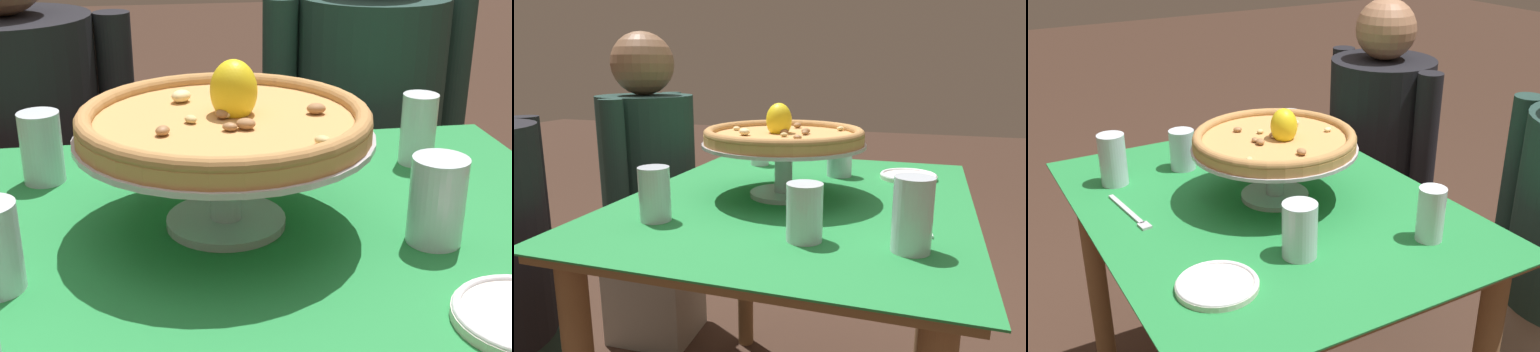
# 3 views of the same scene
# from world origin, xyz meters

# --- Properties ---
(dining_table) EXTENTS (1.07, 0.83, 0.76)m
(dining_table) POSITION_xyz_m (0.00, 0.00, 0.63)
(dining_table) COLOR olive
(dining_table) RESTS_ON ground
(pizza_stand) EXTENTS (0.41, 0.41, 0.14)m
(pizza_stand) POSITION_xyz_m (-0.02, 0.04, 0.86)
(pizza_stand) COLOR #B7B7C1
(pizza_stand) RESTS_ON dining_table
(pizza) EXTENTS (0.40, 0.40, 0.10)m
(pizza) POSITION_xyz_m (-0.01, 0.04, 0.92)
(pizza) COLOR tan
(pizza) RESTS_ON pizza_stand
(water_glass_front_left) EXTENTS (0.07, 0.07, 0.14)m
(water_glass_front_left) POSITION_xyz_m (-0.30, -0.28, 0.82)
(water_glass_front_left) COLOR silver
(water_glass_front_left) RESTS_ON dining_table
(water_glass_side_left) EXTENTS (0.07, 0.07, 0.11)m
(water_glass_side_left) POSITION_xyz_m (-0.31, -0.09, 0.81)
(water_glass_side_left) COLOR silver
(water_glass_side_left) RESTS_ON dining_table
(water_glass_side_right) EXTENTS (0.08, 0.08, 0.12)m
(water_glass_side_right) POSITION_xyz_m (0.26, -0.05, 0.81)
(water_glass_side_right) COLOR silver
(water_glass_side_right) RESTS_ON dining_table
(water_glass_back_left) EXTENTS (0.07, 0.07, 0.12)m
(water_glass_back_left) POSITION_xyz_m (-0.29, 0.25, 0.81)
(water_glass_back_left) COLOR silver
(water_glass_back_left) RESTS_ON dining_table
(water_glass_back_right) EXTENTS (0.06, 0.06, 0.12)m
(water_glass_back_right) POSITION_xyz_m (0.34, 0.23, 0.81)
(water_glass_back_right) COLOR silver
(water_glass_back_right) RESTS_ON dining_table
(side_plate) EXTENTS (0.16, 0.16, 0.02)m
(side_plate) POSITION_xyz_m (0.28, -0.25, 0.77)
(side_plate) COLOR silver
(side_plate) RESTS_ON dining_table
(dinner_fork) EXTENTS (0.22, 0.04, 0.01)m
(dinner_fork) POSITION_xyz_m (-0.11, -0.30, 0.76)
(dinner_fork) COLOR #B7B7C1
(dinner_fork) RESTS_ON dining_table
(diner_left) EXTENTS (0.51, 0.37, 1.16)m
(diner_left) POSITION_xyz_m (-0.40, 0.68, 0.57)
(diner_left) COLOR #1E3833
(diner_left) RESTS_ON ground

